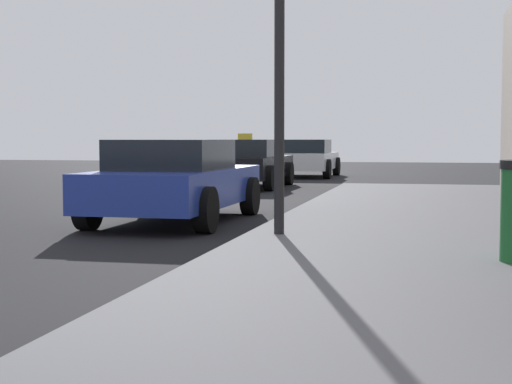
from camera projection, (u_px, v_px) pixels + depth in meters
sidewalk at (396, 375)px, 3.94m from camera, size 4.00×32.00×0.15m
car_blue at (175, 180)px, 11.92m from camera, size 1.94×4.16×1.27m
car_black at (247, 163)px, 20.54m from camera, size 1.98×4.15×1.43m
car_white at (305, 158)px, 26.39m from camera, size 2.07×4.02×1.27m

